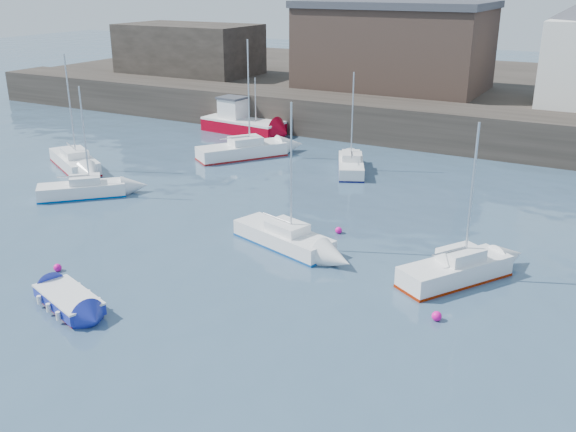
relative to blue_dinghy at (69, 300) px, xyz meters
The scene contains 16 objects.
water 5.04m from the blue_dinghy, 26.16° to the right, with size 220.00×220.00×0.00m, color #2D4760.
quay_wall 33.11m from the blue_dinghy, 82.17° to the left, with size 90.00×5.00×3.00m, color #28231E.
land_strip 51.00m from the blue_dinghy, 84.93° to the left, with size 90.00×32.00×2.80m, color #28231E.
warehouse 41.29m from the blue_dinghy, 92.09° to the left, with size 16.40×10.40×7.60m.
bldg_west 46.47m from the blue_dinghy, 120.56° to the left, with size 14.00×8.00×5.00m.
blue_dinghy is the anchor object (origin of this frame).
fishing_boat 31.17m from the blue_dinghy, 109.87° to the left, with size 7.33×3.34×4.71m.
sailboat_a 14.27m from the blue_dinghy, 133.19° to the left, with size 4.73×4.65×6.54m.
sailboat_b 10.53m from the blue_dinghy, 65.37° to the left, with size 5.78×3.35×7.09m.
sailboat_c 16.00m from the blue_dinghy, 37.27° to the left, with size 4.22×5.31×6.88m.
sailboat_e 20.83m from the blue_dinghy, 135.19° to the left, with size 6.17×4.57×7.70m.
sailboat_f 23.00m from the blue_dinghy, 84.49° to the left, with size 3.56×5.26×6.56m.
sailboat_h 23.32m from the blue_dinghy, 105.32° to the left, with size 5.40×6.47×8.31m.
buoy_near 3.84m from the blue_dinghy, 143.78° to the left, with size 0.36×0.36×0.36m, color #FA0994.
buoy_mid 14.33m from the blue_dinghy, 24.75° to the left, with size 0.39×0.39×0.39m, color #FA0994.
buoy_far 13.76m from the blue_dinghy, 63.84° to the left, with size 0.35×0.35×0.35m, color #FA0994.
Camera 1 is at (13.78, -13.41, 12.26)m, focal length 40.00 mm.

